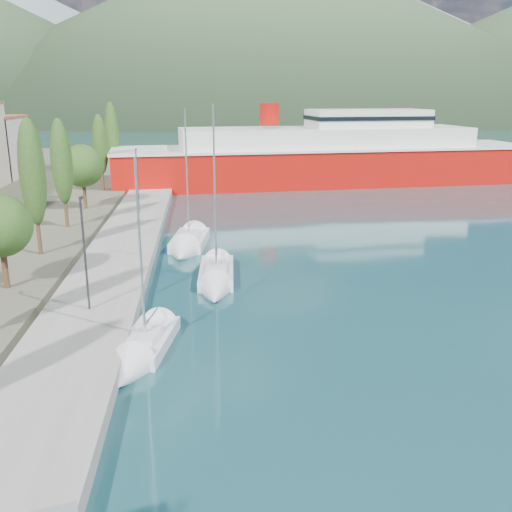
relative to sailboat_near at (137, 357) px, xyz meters
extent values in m
plane|color=#1A474C|center=(5.97, 111.14, -0.28)|extent=(1400.00, 1400.00, 0.00)
cube|color=gray|center=(-3.03, 17.14, 0.12)|extent=(5.00, 88.00, 0.80)
cone|color=gray|center=(85.97, 671.14, 89.72)|extent=(760.00, 760.00, 180.00)
cone|color=#374F31|center=(45.97, 391.14, 57.22)|extent=(480.00, 480.00, 115.00)
cylinder|color=#47301E|center=(-8.66, 9.38, 1.59)|extent=(0.36, 0.36, 2.33)
sphere|color=#2D4D1B|center=(-8.66, 9.38, 4.24)|extent=(3.72, 3.72, 3.72)
cylinder|color=#47301E|center=(-8.66, 16.88, 1.49)|extent=(0.30, 0.30, 2.13)
ellipsoid|color=#2D4D1B|center=(-8.66, 16.88, 6.34)|extent=(1.80, 1.80, 7.56)
cylinder|color=#47301E|center=(-8.66, 25.58, 1.44)|extent=(0.30, 0.30, 2.05)
ellipsoid|color=#2D4D1B|center=(-8.66, 25.58, 6.09)|extent=(1.80, 1.80, 7.25)
cylinder|color=#47301E|center=(-8.66, 33.86, 1.73)|extent=(0.36, 0.36, 2.62)
sphere|color=#2D4D1B|center=(-8.66, 33.86, 4.72)|extent=(4.20, 4.20, 4.20)
cylinder|color=#47301E|center=(-8.66, 44.86, 1.40)|extent=(0.30, 0.30, 1.96)
ellipsoid|color=#2D4D1B|center=(-8.66, 44.86, 5.85)|extent=(1.80, 1.80, 6.95)
cylinder|color=#47301E|center=(-8.66, 54.34, 1.54)|extent=(0.30, 0.30, 2.25)
ellipsoid|color=#2D4D1B|center=(-8.66, 54.34, 6.65)|extent=(1.80, 1.80, 7.96)
cylinder|color=#2D2D33|center=(-3.03, 5.05, 3.52)|extent=(0.12, 0.12, 6.00)
cube|color=#2D2D33|center=(-3.03, 5.30, 6.52)|extent=(0.15, 0.50, 0.12)
cylinder|color=#2D2D33|center=(-3.03, 31.06, 3.52)|extent=(0.12, 0.12, 6.00)
cube|color=#2D2D33|center=(-3.03, 31.31, 6.52)|extent=(0.15, 0.50, 0.12)
cube|color=silver|center=(0.32, 1.68, -0.05)|extent=(3.01, 5.40, 0.82)
cube|color=silver|center=(0.26, 1.34, 0.49)|extent=(1.61, 2.24, 0.32)
cylinder|color=silver|center=(0.26, 1.34, 4.66)|extent=(0.12, 0.12, 8.61)
cone|color=silver|center=(-0.29, -1.53, -0.05)|extent=(2.50, 2.73, 2.08)
cube|color=silver|center=(3.97, 12.27, -0.03)|extent=(2.56, 6.30, 0.87)
cube|color=silver|center=(3.95, 11.86, 0.55)|extent=(1.47, 2.54, 0.34)
cylinder|color=silver|center=(3.95, 11.86, 5.75)|extent=(0.12, 0.12, 10.69)
cone|color=silver|center=(3.76, 8.31, -0.03)|extent=(2.38, 3.00, 2.23)
cube|color=silver|center=(2.03, 21.03, 0.00)|extent=(3.34, 6.16, 1.00)
cube|color=silver|center=(1.98, 20.64, 0.67)|extent=(1.85, 2.53, 0.39)
cylinder|color=silver|center=(1.98, 20.64, 5.53)|extent=(0.12, 0.12, 10.05)
cone|color=silver|center=(1.52, 17.31, 0.00)|extent=(2.92, 3.06, 2.57)
cube|color=#AD0F09|center=(19.87, 52.66, 1.86)|extent=(57.20, 17.05, 5.44)
cube|color=silver|center=(19.87, 52.66, 4.58)|extent=(57.63, 17.44, 0.29)
cube|color=silver|center=(19.87, 52.66, 5.74)|extent=(39.63, 13.39, 2.91)
cube|color=silver|center=(25.67, 53.23, 8.37)|extent=(16.40, 8.72, 2.33)
cylinder|color=#AD0F09|center=(12.14, 51.91, 9.05)|extent=(2.53, 2.53, 2.72)
camera|label=1|loc=(3.20, -24.28, 11.71)|focal=40.00mm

